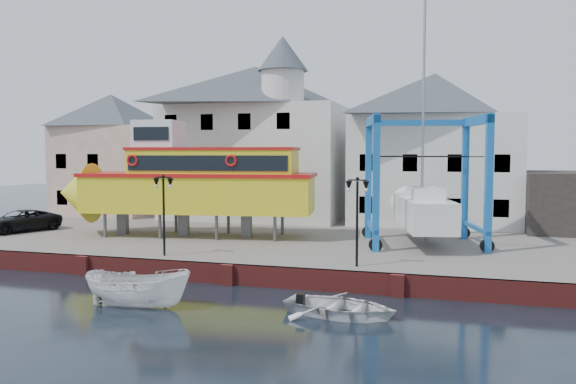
# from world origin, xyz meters

# --- Properties ---
(ground) EXTENTS (140.00, 140.00, 0.00)m
(ground) POSITION_xyz_m (0.00, 0.00, 0.00)
(ground) COLOR black
(ground) RESTS_ON ground
(hardstanding) EXTENTS (44.00, 22.00, 1.00)m
(hardstanding) POSITION_xyz_m (0.00, 11.00, 0.50)
(hardstanding) COLOR #67635D
(hardstanding) RESTS_ON ground
(quay_wall) EXTENTS (44.00, 0.47, 1.00)m
(quay_wall) POSITION_xyz_m (-0.00, 0.10, 0.50)
(quay_wall) COLOR maroon
(quay_wall) RESTS_ON ground
(building_pink) EXTENTS (8.00, 7.00, 10.30)m
(building_pink) POSITION_xyz_m (-18.00, 18.00, 6.15)
(building_pink) COLOR tan
(building_pink) RESTS_ON hardstanding
(building_white_main) EXTENTS (14.00, 8.30, 14.00)m
(building_white_main) POSITION_xyz_m (-4.87, 18.39, 7.34)
(building_white_main) COLOR silver
(building_white_main) RESTS_ON hardstanding
(building_white_right) EXTENTS (12.00, 8.00, 11.20)m
(building_white_right) POSITION_xyz_m (9.00, 19.00, 6.60)
(building_white_right) COLOR silver
(building_white_right) RESTS_ON hardstanding
(lamp_post_left) EXTENTS (1.12, 0.32, 4.20)m
(lamp_post_left) POSITION_xyz_m (-4.00, 1.20, 4.17)
(lamp_post_left) COLOR black
(lamp_post_left) RESTS_ON hardstanding
(lamp_post_right) EXTENTS (1.12, 0.32, 4.20)m
(lamp_post_right) POSITION_xyz_m (6.00, 1.20, 4.17)
(lamp_post_right) COLOR black
(lamp_post_right) RESTS_ON hardstanding
(tour_boat) EXTENTS (17.22, 6.18, 7.33)m
(tour_boat) POSITION_xyz_m (-6.15, 7.83, 4.46)
(tour_boat) COLOR #59595E
(tour_boat) RESTS_ON hardstanding
(travel_lift) EXTENTS (7.59, 9.70, 14.21)m
(travel_lift) POSITION_xyz_m (8.52, 9.21, 3.37)
(travel_lift) COLOR #1754A8
(travel_lift) RESTS_ON hardstanding
(van) EXTENTS (4.22, 5.72, 1.44)m
(van) POSITION_xyz_m (-17.66, 6.49, 1.72)
(van) COLOR black
(van) RESTS_ON hardstanding
(motorboat_a) EXTENTS (4.70, 2.16, 1.76)m
(motorboat_a) POSITION_xyz_m (-2.09, -4.59, 0.00)
(motorboat_a) COLOR white
(motorboat_a) RESTS_ON ground
(motorboat_b) EXTENTS (4.94, 3.91, 0.92)m
(motorboat_b) POSITION_xyz_m (6.11, -3.48, 0.00)
(motorboat_b) COLOR white
(motorboat_b) RESTS_ON ground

